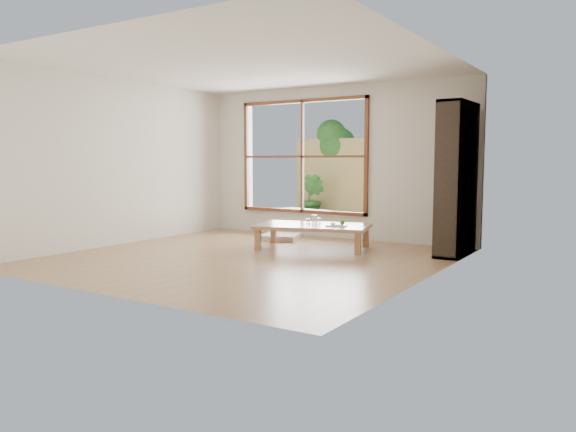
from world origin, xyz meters
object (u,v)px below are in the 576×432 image
object	(u,v)px
low_table	(313,227)
garden_bench	(306,212)
bookshelf	(457,179)
food_tray	(337,225)

from	to	relation	value
low_table	garden_bench	xyz separation A→B (m)	(-1.36, 2.11, -0.00)
low_table	bookshelf	xyz separation A→B (m)	(1.99, 0.56, 0.75)
bookshelf	garden_bench	distance (m)	3.76
low_table	garden_bench	distance (m)	2.51
low_table	bookshelf	distance (m)	2.20
bookshelf	food_tray	world-z (taller)	bookshelf
food_tray	garden_bench	xyz separation A→B (m)	(-1.76, 2.09, -0.07)
food_tray	bookshelf	bearing A→B (deg)	1.91
food_tray	low_table	bearing A→B (deg)	165.90
low_table	food_tray	distance (m)	0.41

